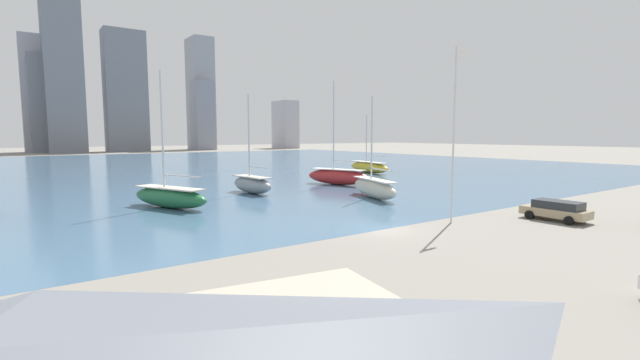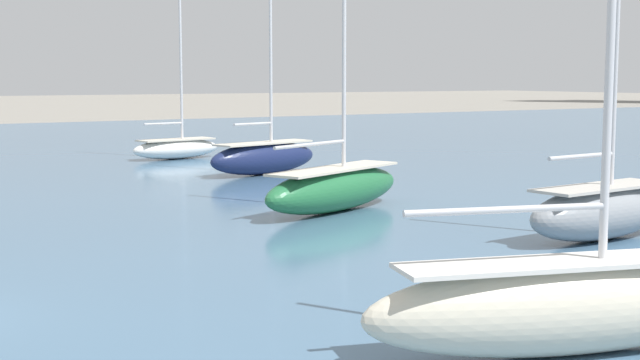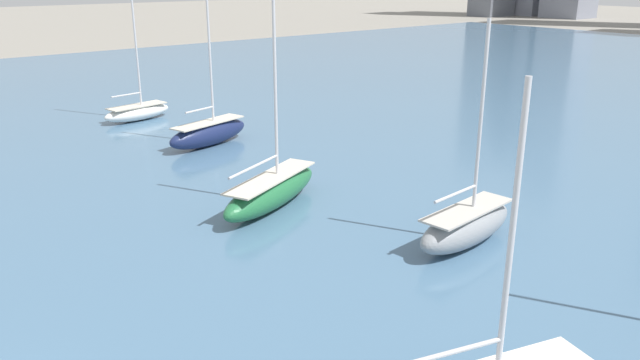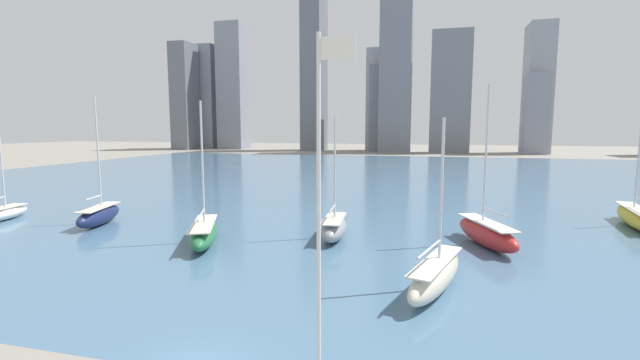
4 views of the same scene
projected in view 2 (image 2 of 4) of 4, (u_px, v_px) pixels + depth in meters
The scene contains 5 objects.
sailboat_green at pixel (335, 187), 38.03m from camera, with size 5.61×9.24×12.31m.
sailboat_navy at pixel (264, 156), 52.31m from camera, with size 3.92×8.13×13.26m.
sailboat_gray at pixel (601, 210), 31.39m from camera, with size 2.77×7.27×11.10m.
sailboat_white at pixel (176, 146), 62.14m from camera, with size 3.20×6.93×15.38m.
sailboat_cream at pixel (571, 303), 18.42m from camera, with size 4.24×9.26×10.65m.
Camera 2 is at (22.57, -2.09, 5.75)m, focal length 50.00 mm.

